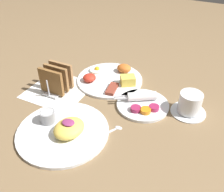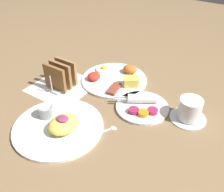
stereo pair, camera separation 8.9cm
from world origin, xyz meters
The scene contains 8 objects.
ground_plane centered at (0.00, 0.00, 0.00)m, with size 3.00×3.00×0.00m, color brown.
napkin_flat centered at (-0.16, 0.01, 0.00)m, with size 0.22×0.22×0.00m.
plate_breakfast centered at (-0.01, 0.16, 0.01)m, with size 0.27×0.27×0.05m.
plate_condiments centered at (0.17, 0.06, 0.01)m, with size 0.20×0.19×0.04m.
plate_foreground centered at (-0.01, -0.18, 0.01)m, with size 0.29×0.29×0.06m.
toast_rack centered at (-0.16, 0.01, 0.05)m, with size 0.10×0.12×0.10m.
coffee_cup centered at (0.32, 0.10, 0.04)m, with size 0.12×0.12×0.08m.
teaspoon centered at (0.12, -0.11, 0.00)m, with size 0.07×0.11×0.01m.
Camera 1 is at (0.38, -0.61, 0.56)m, focal length 40.00 mm.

